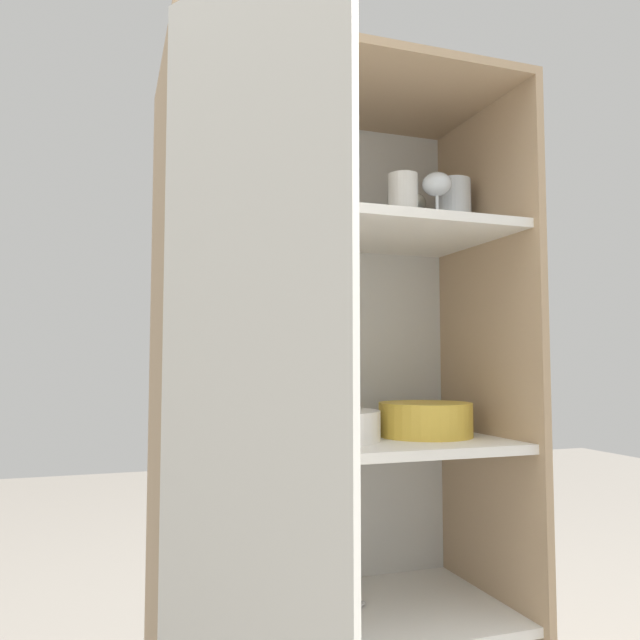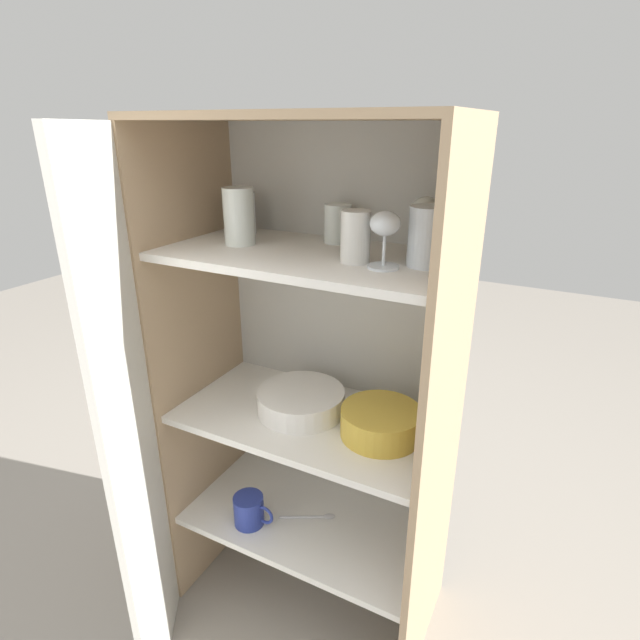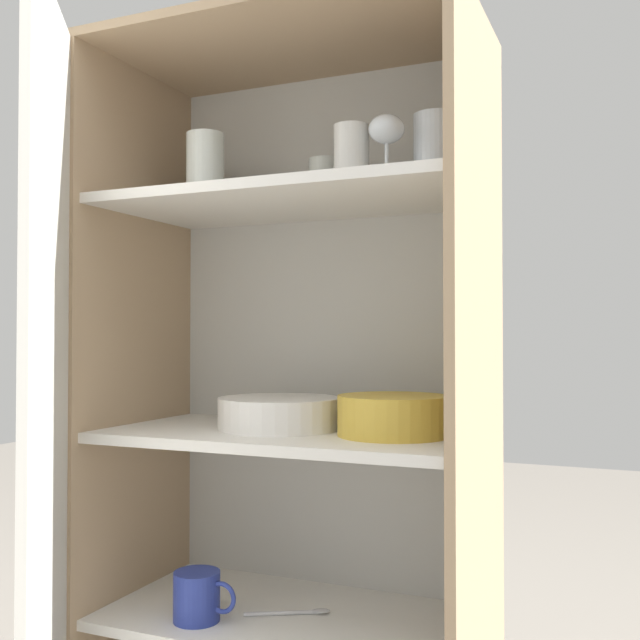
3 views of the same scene
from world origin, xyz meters
TOP-DOWN VIEW (x-y plane):
  - cupboard_back_panel at (0.00, 0.40)m, footprint 0.75×0.02m
  - cupboard_side_left at (-0.37, 0.19)m, footprint 0.02×0.42m
  - cupboard_side_right at (0.37, 0.19)m, footprint 0.02×0.42m
  - cupboard_top_panel at (0.00, 0.19)m, footprint 0.75×0.42m
  - shelf_board_lower at (0.00, 0.19)m, footprint 0.72×0.39m
  - shelf_board_middle at (0.00, 0.19)m, footprint 0.72×0.39m
  - shelf_board_upper at (0.00, 0.19)m, footprint 0.72×0.39m
  - cupboard_door at (-0.27, -0.17)m, footprint 0.22×0.32m
  - tumbler_glass_0 at (0.29, 0.20)m, footprint 0.08×0.08m
  - tumbler_glass_1 at (0.02, 0.32)m, footprint 0.07×0.07m
  - tumbler_glass_2 at (0.14, 0.16)m, footprint 0.07×0.07m
  - tumbler_glass_3 at (-0.26, 0.31)m, footprint 0.06×0.06m
  - tumbler_glass_4 at (-0.20, 0.19)m, footprint 0.08×0.08m
  - wine_glass_0 at (0.22, 0.14)m, footprint 0.07×0.07m
  - wine_glass_1 at (0.25, 0.33)m, footprint 0.07×0.07m
  - plate_stack_white at (-0.03, 0.21)m, footprint 0.25×0.25m
  - mixing_bowl_large at (0.21, 0.20)m, footprint 0.21×0.21m
  - coffee_mug_primary at (-0.15, 0.09)m, footprint 0.13×0.09m
  - serving_spoon at (0.01, 0.19)m, footprint 0.16×0.09m

SIDE VIEW (x-z plane):
  - shelf_board_lower at x=0.00m, z-range 0.29..0.31m
  - serving_spoon at x=0.01m, z-range 0.31..0.32m
  - coffee_mug_primary at x=-0.15m, z-range 0.31..0.40m
  - shelf_board_middle at x=0.00m, z-range 0.65..0.67m
  - plate_stack_white at x=-0.03m, z-range 0.67..0.73m
  - mixing_bowl_large at x=0.21m, z-range 0.67..0.75m
  - cupboard_back_panel at x=0.00m, z-range 0.00..1.43m
  - cupboard_side_left at x=-0.37m, z-range 0.00..1.43m
  - cupboard_side_right at x=0.37m, z-range 0.00..1.43m
  - cupboard_door at x=-0.27m, z-range 0.00..1.43m
  - shelf_board_upper at x=0.00m, z-range 1.11..1.13m
  - tumbler_glass_1 at x=0.02m, z-range 1.13..1.23m
  - tumbler_glass_3 at x=-0.26m, z-range 1.13..1.25m
  - tumbler_glass_2 at x=0.14m, z-range 1.13..1.25m
  - tumbler_glass_0 at x=0.29m, z-range 1.13..1.26m
  - tumbler_glass_4 at x=-0.20m, z-range 1.13..1.28m
  - wine_glass_0 at x=0.22m, z-range 1.16..1.28m
  - wine_glass_1 at x=0.25m, z-range 1.16..1.29m
  - cupboard_top_panel at x=0.00m, z-range 1.43..1.45m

